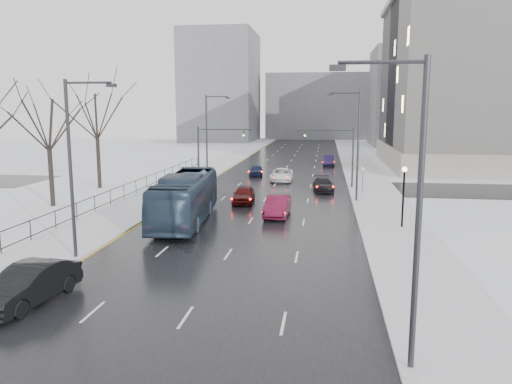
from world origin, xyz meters
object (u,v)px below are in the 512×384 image
at_px(streetlight_l_far, 209,133).
at_px(sedan_center_far, 256,170).
at_px(streetlight_r_mid, 356,140).
at_px(bus, 186,198).
at_px(tree_park_d, 53,207).
at_px(lamppost_r_mid, 404,188).
at_px(no_uturn_sign, 363,172).
at_px(tree_park_e, 100,189).
at_px(streetlight_l_near, 74,161).
at_px(sedan_center_near, 244,194).
at_px(streetlight_r_near, 412,201).
at_px(sedan_right_cross, 282,175).
at_px(sedan_right_far, 323,184).
at_px(sedan_left_near, 29,284).
at_px(mast_signal_right, 343,150).
at_px(sedan_right_near, 277,206).
at_px(mast_signal_left, 208,148).
at_px(sedan_right_distant, 329,160).

distance_m(streetlight_l_far, sedan_center_far, 8.34).
height_order(streetlight_r_mid, bus, streetlight_r_mid).
distance_m(tree_park_d, lamppost_r_mid, 29.23).
distance_m(no_uturn_sign, sedan_center_far, 17.68).
bearing_deg(tree_park_e, streetlight_l_near, -67.31).
bearing_deg(sedan_center_far, sedan_center_near, -91.19).
xyz_separation_m(streetlight_r_near, streetlight_l_near, (-16.33, 10.00, 0.00)).
bearing_deg(tree_park_e, sedan_right_cross, 23.76).
bearing_deg(streetlight_l_far, sedan_right_far, -25.36).
relative_size(streetlight_r_mid, lamppost_r_mid, 2.34).
relative_size(tree_park_d, streetlight_l_near, 1.25).
height_order(streetlight_l_far, sedan_right_cross, streetlight_l_far).
distance_m(streetlight_l_near, streetlight_l_far, 32.00).
relative_size(sedan_left_near, sedan_center_far, 1.29).
relative_size(streetlight_r_near, mast_signal_right, 1.54).
relative_size(mast_signal_right, sedan_right_near, 1.32).
xyz_separation_m(streetlight_r_near, sedan_right_far, (-2.80, 35.59, -4.89)).
bearing_deg(mast_signal_left, streetlight_r_mid, -27.31).
distance_m(streetlight_l_far, sedan_right_far, 15.75).
xyz_separation_m(streetlight_r_mid, sedan_right_distant, (-2.10, 29.40, -4.82)).
bearing_deg(sedan_left_near, bus, 89.70).
height_order(sedan_left_near, sedan_right_cross, sedan_left_near).
bearing_deg(streetlight_r_near, sedan_center_near, 109.42).
height_order(no_uturn_sign, sedan_center_far, no_uturn_sign).
distance_m(tree_park_e, sedan_right_cross, 20.45).
xyz_separation_m(streetlight_r_near, sedan_center_far, (-11.33, 46.55, -4.89)).
distance_m(streetlight_l_far, mast_signal_left, 4.36).
xyz_separation_m(streetlight_r_mid, mast_signal_right, (-0.84, 8.00, -1.51)).
xyz_separation_m(streetlight_l_near, sedan_left_near, (1.03, -6.48, -4.72)).
distance_m(lamppost_r_mid, sedan_right_far, 16.72).
xyz_separation_m(streetlight_r_mid, no_uturn_sign, (1.03, 4.00, -3.32)).
xyz_separation_m(streetlight_l_far, sedan_left_near, (1.03, -38.48, -4.72)).
height_order(streetlight_r_mid, sedan_center_near, streetlight_r_mid).
bearing_deg(sedan_right_near, bus, -155.62).
bearing_deg(sedan_right_near, streetlight_l_far, 119.38).
distance_m(sedan_left_near, sedan_center_near, 25.07).
bearing_deg(sedan_center_near, streetlight_l_near, -113.11).
bearing_deg(tree_park_d, sedan_right_far, 26.57).
relative_size(bus, sedan_right_far, 2.76).
relative_size(streetlight_r_near, lamppost_r_mid, 2.34).
relative_size(lamppost_r_mid, sedan_right_cross, 0.80).
height_order(streetlight_l_near, sedan_left_near, streetlight_l_near).
bearing_deg(lamppost_r_mid, streetlight_r_mid, 105.82).
relative_size(sedan_right_cross, sedan_right_distant, 1.15).
bearing_deg(sedan_right_distant, sedan_center_far, -123.51).
bearing_deg(sedan_center_far, sedan_right_near, -83.76).
relative_size(streetlight_r_near, sedan_right_distant, 2.16).
bearing_deg(streetlight_r_near, sedan_left_near, 167.06).
xyz_separation_m(streetlight_r_near, sedan_left_near, (-15.30, 3.52, -4.72)).
relative_size(no_uturn_sign, sedan_right_near, 0.55).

